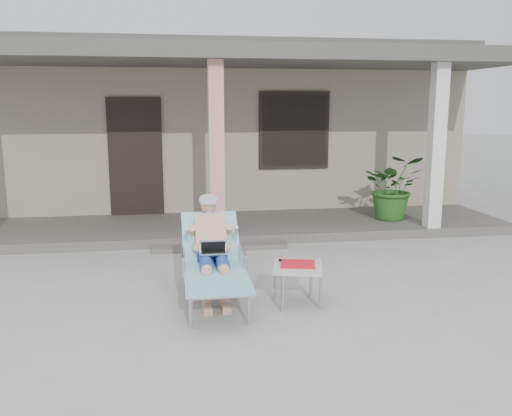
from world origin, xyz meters
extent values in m
plane|color=#9E9E99|center=(0.00, 0.00, 0.00)|extent=(60.00, 60.00, 0.00)
cube|color=gray|center=(0.00, 6.50, 1.50)|extent=(10.00, 5.00, 3.00)
cube|color=#474442|center=(0.00, 6.50, 3.15)|extent=(10.40, 5.40, 0.30)
cube|color=black|center=(-1.30, 3.97, 1.20)|extent=(0.95, 0.06, 2.10)
cube|color=black|center=(1.60, 3.97, 1.65)|extent=(1.20, 0.06, 1.30)
cube|color=black|center=(1.60, 3.96, 1.65)|extent=(1.32, 0.05, 1.42)
cube|color=#605B56|center=(0.00, 3.00, 0.07)|extent=(10.00, 2.00, 0.15)
cube|color=red|center=(0.00, 2.15, 1.45)|extent=(0.22, 0.22, 2.61)
cube|color=silver|center=(3.50, 2.15, 1.45)|extent=(0.22, 0.22, 2.61)
cube|color=#474442|center=(0.00, 3.00, 2.88)|extent=(10.00, 2.30, 0.24)
cube|color=#605B56|center=(0.00, 1.85, 0.04)|extent=(2.00, 0.30, 0.07)
cylinder|color=#B7B7BC|center=(-0.53, -1.00, 0.17)|extent=(0.04, 0.04, 0.34)
cylinder|color=#B7B7BC|center=(0.03, -1.00, 0.17)|extent=(0.04, 0.04, 0.34)
cylinder|color=#B7B7BC|center=(-0.52, 0.07, 0.17)|extent=(0.04, 0.04, 0.34)
cylinder|color=#B7B7BC|center=(0.04, 0.07, 0.17)|extent=(0.04, 0.04, 0.34)
cube|color=#B7B7BC|center=(-0.25, -0.60, 0.35)|extent=(0.57, 1.11, 0.03)
cube|color=#8EC6DC|center=(-0.25, -0.60, 0.37)|extent=(0.66, 1.14, 0.04)
cube|color=#B7B7BC|center=(-0.24, 0.21, 0.56)|extent=(0.57, 0.53, 0.45)
cube|color=#8EC6DC|center=(-0.24, 0.21, 0.59)|extent=(0.66, 0.59, 0.51)
cylinder|color=#A7A7A9|center=(-0.24, 0.47, 0.99)|extent=(0.22, 0.22, 0.12)
cube|color=silver|center=(-0.24, -0.21, 0.53)|extent=(0.30, 0.21, 0.21)
cube|color=#B9B9B4|center=(0.63, -0.52, 0.41)|extent=(0.62, 0.62, 0.04)
cylinder|color=#B7B7BC|center=(0.43, -0.72, 0.19)|extent=(0.04, 0.04, 0.39)
cylinder|color=#B7B7BC|center=(0.84, -0.72, 0.19)|extent=(0.04, 0.04, 0.39)
cylinder|color=#B7B7BC|center=(0.43, -0.32, 0.19)|extent=(0.04, 0.04, 0.39)
cylinder|color=#B7B7BC|center=(0.84, -0.32, 0.19)|extent=(0.04, 0.04, 0.39)
cube|color=red|center=(0.63, -0.52, 0.44)|extent=(0.41, 0.35, 0.03)
cube|color=black|center=(0.63, -0.39, 0.44)|extent=(0.35, 0.11, 0.04)
imported|color=#26591E|center=(3.13, 2.86, 0.72)|extent=(1.22, 1.13, 1.13)
camera|label=1|loc=(-0.67, -5.94, 2.11)|focal=38.00mm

